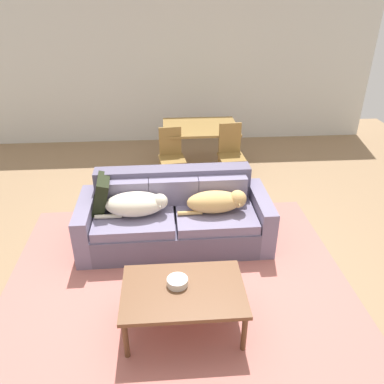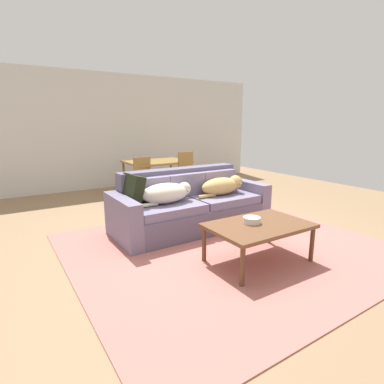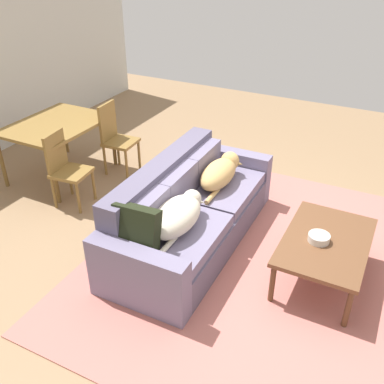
{
  "view_description": "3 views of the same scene",
  "coord_description": "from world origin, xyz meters",
  "views": [
    {
      "loc": [
        -0.17,
        -3.71,
        2.92
      ],
      "look_at": [
        0.13,
        0.41,
        0.65
      ],
      "focal_mm": 35.75,
      "sensor_mm": 36.0,
      "label": 1
    },
    {
      "loc": [
        -2.43,
        -3.45,
        1.56
      ],
      "look_at": [
        -0.09,
        0.28,
        0.56
      ],
      "focal_mm": 28.76,
      "sensor_mm": 36.0,
      "label": 2
    },
    {
      "loc": [
        -3.48,
        -1.45,
        2.88
      ],
      "look_at": [
        -0.17,
        0.26,
        0.66
      ],
      "focal_mm": 40.78,
      "sensor_mm": 36.0,
      "label": 3
    }
  ],
  "objects": [
    {
      "name": "ground_plane",
      "position": [
        0.0,
        0.0,
        0.0
      ],
      "size": [
        10.0,
        10.0,
        0.0
      ],
      "primitive_type": "plane",
      "color": "#927251"
    },
    {
      "name": "dog_on_right_cushion",
      "position": [
        0.42,
        0.21,
        0.61
      ],
      "size": [
        0.83,
        0.33,
        0.28
      ],
      "rotation": [
        0.0,
        0.0,
        0.01
      ],
      "color": "tan",
      "rests_on": "couch"
    },
    {
      "name": "area_rug",
      "position": [
        -0.09,
        -0.57,
        0.01
      ],
      "size": [
        3.81,
        3.44,
        0.01
      ],
      "primitive_type": "cube",
      "rotation": [
        0.0,
        0.0,
        0.01
      ],
      "color": "#BF6E64",
      "rests_on": "ground"
    },
    {
      "name": "coffee_table",
      "position": [
        -0.06,
        -1.08,
        0.41
      ],
      "size": [
        1.13,
        0.75,
        0.46
      ],
      "color": "brown",
      "rests_on": "ground"
    },
    {
      "name": "dining_table",
      "position": [
        0.43,
        2.56,
        0.69
      ],
      "size": [
        1.28,
        0.99,
        0.76
      ],
      "color": "olive",
      "rests_on": "ground"
    },
    {
      "name": "throw_pillow_by_left_arm",
      "position": [
        -0.98,
        0.39,
        0.67
      ],
      "size": [
        0.27,
        0.44,
        0.45
      ],
      "primitive_type": "cube",
      "rotation": [
        0.0,
        0.25,
        0.07
      ],
      "color": "black",
      "rests_on": "couch"
    },
    {
      "name": "couch",
      "position": [
        -0.09,
        0.35,
        0.34
      ],
      "size": [
        2.34,
        0.99,
        0.87
      ],
      "rotation": [
        0.0,
        0.0,
        0.01
      ],
      "color": "slate",
      "rests_on": "ground"
    },
    {
      "name": "dining_chair_near_right",
      "position": [
        0.87,
        1.96,
        0.53
      ],
      "size": [
        0.43,
        0.43,
        0.97
      ],
      "rotation": [
        0.0,
        0.0,
        0.07
      ],
      "color": "olive",
      "rests_on": "ground"
    },
    {
      "name": "bowl_on_coffee_table",
      "position": [
        -0.11,
        -1.01,
        0.49
      ],
      "size": [
        0.2,
        0.2,
        0.07
      ],
      "primitive_type": "cylinder",
      "color": "silver",
      "rests_on": "coffee_table"
    },
    {
      "name": "dining_chair_near_left",
      "position": [
        -0.09,
        1.99,
        0.5
      ],
      "size": [
        0.45,
        0.45,
        0.91
      ],
      "rotation": [
        0.0,
        0.0,
        0.12
      ],
      "color": "olive",
      "rests_on": "ground"
    },
    {
      "name": "back_partition",
      "position": [
        0.0,
        4.0,
        1.35
      ],
      "size": [
        8.0,
        0.12,
        2.7
      ],
      "primitive_type": "cube",
      "color": "silver",
      "rests_on": "ground"
    },
    {
      "name": "dog_on_left_cushion",
      "position": [
        -0.54,
        0.22,
        0.62
      ],
      "size": [
        0.86,
        0.4,
        0.27
      ],
      "rotation": [
        0.0,
        0.0,
        0.01
      ],
      "color": "beige",
      "rests_on": "couch"
    }
  ]
}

